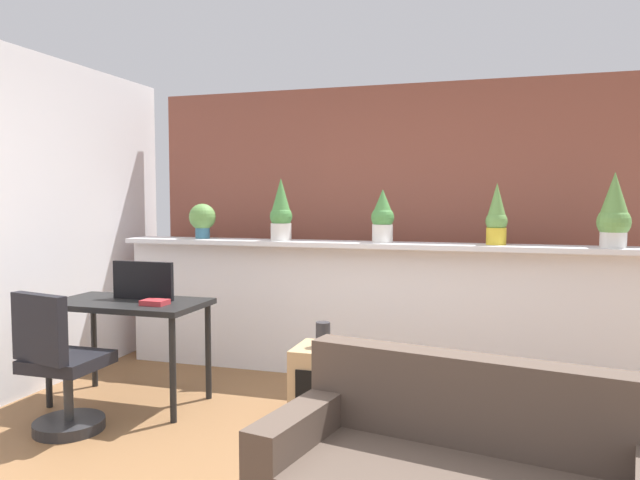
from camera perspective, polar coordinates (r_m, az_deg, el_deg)
name	(u,v)px	position (r m, az deg, el deg)	size (l,w,h in m)	color
divider_wall	(384,313)	(4.97, 6.08, -6.97)	(4.59, 0.16, 1.09)	white
plant_shelf	(383,245)	(4.85, 6.04, -0.48)	(4.59, 0.34, 0.04)	white
brick_wall_behind	(397,225)	(5.47, 7.32, 1.46)	(4.59, 0.10, 2.50)	brown
potted_plant_0	(202,219)	(5.42, -11.14, 2.00)	(0.24, 0.24, 0.31)	#386B84
potted_plant_1	(281,212)	(5.08, -3.74, 2.71)	(0.19, 0.19, 0.53)	silver
potted_plant_2	(383,217)	(4.87, 5.98, 2.24)	(0.19, 0.19, 0.43)	silver
potted_plant_3	(497,216)	(4.79, 16.47, 2.20)	(0.17, 0.17, 0.48)	gold
potted_plant_4	(614,212)	(4.83, 26.22, 2.39)	(0.23, 0.23, 0.55)	silver
desk	(129,312)	(4.56, -17.74, -6.59)	(1.10, 0.60, 0.75)	black
tv_monitor	(143,281)	(4.55, -16.51, -3.73)	(0.48, 0.04, 0.28)	black
office_chair	(60,373)	(4.19, -23.53, -11.56)	(0.48, 0.49, 0.91)	#262628
side_cube_shelf	(325,384)	(4.11, 0.48, -13.54)	(0.40, 0.41, 0.50)	tan
vase_on_shelf	(323,334)	(4.04, 0.30, -8.97)	(0.10, 0.10, 0.16)	#2D2D33
book_on_desk	(155,302)	(4.32, -15.46, -5.74)	(0.17, 0.13, 0.04)	#B22D33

